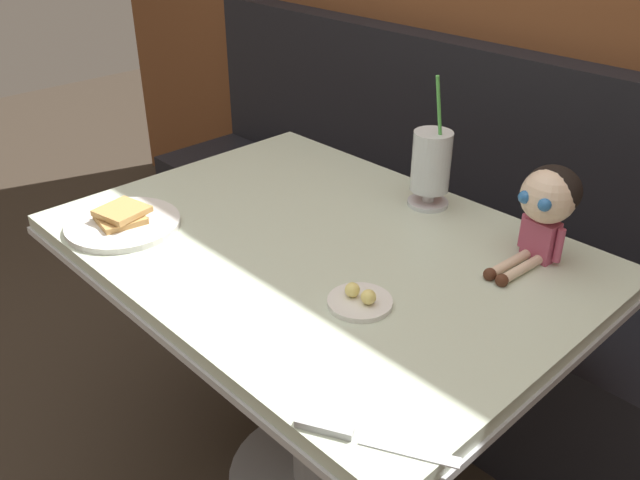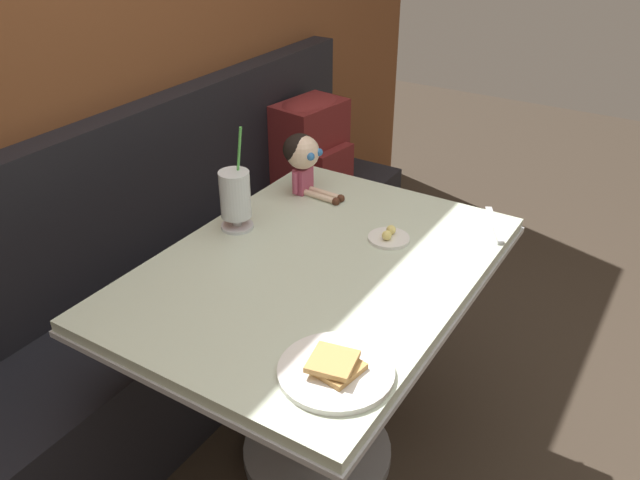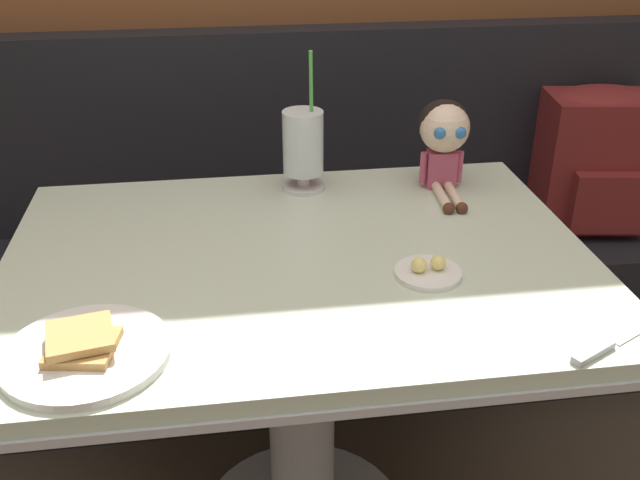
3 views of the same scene
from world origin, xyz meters
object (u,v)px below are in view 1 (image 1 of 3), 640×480
Objects in this scene: milkshake_glass at (431,166)px; seated_doll at (548,201)px; toast_plate at (123,222)px; butter_saucer at (360,300)px; butter_knife at (347,434)px.

seated_doll is at bearing -5.85° from milkshake_glass.
butter_saucer is at bearing 15.76° from toast_plate.
toast_plate is at bearing -164.24° from butter_saucer.
butter_knife is at bearing -83.34° from seated_doll.
butter_knife is at bearing -60.04° from milkshake_glass.
butter_saucer is at bearing -109.53° from seated_doll.
toast_plate is at bearing -142.35° from seated_doll.
milkshake_glass is 0.46m from butter_saucer.
toast_plate is 0.59m from butter_saucer.
butter_saucer is 0.42m from seated_doll.
butter_saucer is 0.55× the size of butter_knife.
milkshake_glass reaches higher than butter_saucer.
seated_doll is (0.70, 0.54, 0.12)m from toast_plate.
milkshake_glass is 0.31m from seated_doll.
butter_knife is 0.98× the size of seated_doll.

